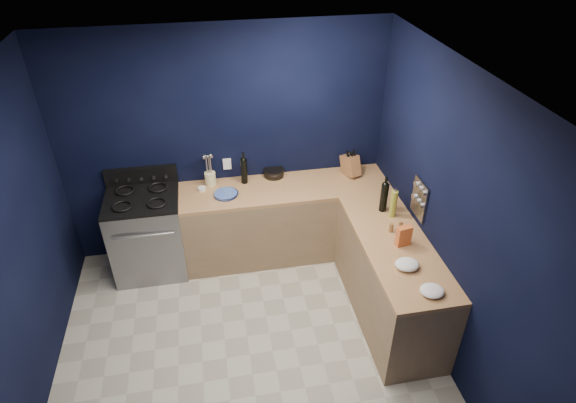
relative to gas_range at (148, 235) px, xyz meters
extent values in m
cube|color=#B3AF9C|center=(0.93, -1.42, -0.47)|extent=(3.50, 3.50, 0.02)
cube|color=silver|center=(0.93, -1.42, 2.15)|extent=(3.50, 3.50, 0.02)
cube|color=black|center=(0.93, 0.34, 0.84)|extent=(3.50, 0.02, 2.60)
cube|color=black|center=(2.69, -1.42, 0.84)|extent=(0.02, 3.50, 2.60)
cube|color=black|center=(-0.83, -1.42, 0.84)|extent=(0.02, 3.50, 2.60)
cube|color=#917354|center=(1.53, 0.02, -0.03)|extent=(2.30, 0.63, 0.86)
cube|color=brown|center=(1.53, 0.02, 0.42)|extent=(2.30, 0.63, 0.04)
cube|color=#917354|center=(2.37, -1.13, -0.03)|extent=(0.63, 1.67, 0.86)
cube|color=brown|center=(2.37, -1.13, 0.42)|extent=(0.63, 1.67, 0.04)
cube|color=gray|center=(0.00, 0.00, 0.00)|extent=(0.76, 0.66, 0.92)
cube|color=black|center=(0.00, -0.32, -0.01)|extent=(0.59, 0.02, 0.42)
cube|color=black|center=(0.00, 0.00, 0.48)|extent=(0.76, 0.66, 0.03)
cube|color=black|center=(0.00, 0.30, 0.58)|extent=(0.76, 0.06, 0.20)
cube|color=gray|center=(2.67, -0.87, 0.72)|extent=(0.02, 0.28, 0.38)
cube|color=white|center=(0.93, 0.32, 0.62)|extent=(0.09, 0.02, 0.13)
cylinder|color=#394CAD|center=(0.88, -0.04, 0.46)|extent=(0.31, 0.31, 0.03)
cylinder|color=white|center=(0.63, 0.11, 0.46)|extent=(0.09, 0.09, 0.03)
cylinder|color=#F3EDBC|center=(0.73, 0.21, 0.52)|extent=(0.16, 0.16, 0.15)
cylinder|color=black|center=(1.10, 0.19, 0.59)|extent=(0.08, 0.08, 0.29)
cylinder|color=black|center=(1.44, 0.27, 0.48)|extent=(0.24, 0.24, 0.09)
cube|color=brown|center=(2.30, 0.15, 0.56)|extent=(0.21, 0.30, 0.29)
cylinder|color=black|center=(2.42, -0.60, 0.59)|extent=(0.10, 0.10, 0.31)
cylinder|color=#979C31|center=(2.48, -0.71, 0.58)|extent=(0.07, 0.07, 0.29)
cylinder|color=olive|center=(2.38, -0.95, 0.49)|extent=(0.05, 0.05, 0.09)
cylinder|color=olive|center=(2.49, -0.92, 0.48)|extent=(0.05, 0.05, 0.08)
cube|color=red|center=(2.41, -1.16, 0.54)|extent=(0.14, 0.08, 0.20)
ellipsoid|color=white|center=(2.33, -1.47, 0.48)|extent=(0.26, 0.24, 0.07)
ellipsoid|color=white|center=(2.41, -1.80, 0.47)|extent=(0.20, 0.18, 0.06)
camera|label=1|loc=(0.76, -4.33, 3.22)|focal=29.67mm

